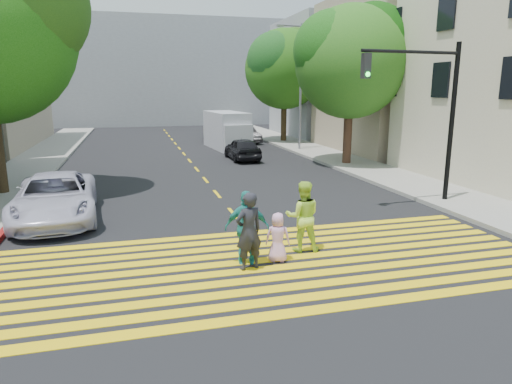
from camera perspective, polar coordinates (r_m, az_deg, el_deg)
name	(u,v)px	position (r m, az deg, el deg)	size (l,w,h in m)	color
ground	(292,285)	(10.04, 4.55, -11.52)	(120.00, 120.00, 0.00)	black
sidewalk_left	(45,155)	(31.34, -24.89, 4.16)	(3.00, 40.00, 0.15)	gray
sidewalk_right	(345,161)	(26.63, 11.03, 3.79)	(3.00, 60.00, 0.15)	gray
curb_red	(9,227)	(15.62, -28.53, -3.83)	(0.20, 8.00, 0.16)	maroon
crosswalk	(275,263)	(11.15, 2.34, -8.91)	(13.40, 5.30, 0.01)	yellow
lane_line	(181,151)	(31.53, -9.30, 5.10)	(0.12, 34.40, 0.01)	yellow
building_right_tan	(410,75)	(33.04, 18.75, 13.64)	(10.00, 10.00, 10.00)	tan
building_right_grey	(339,79)	(42.66, 10.36, 13.75)	(10.00, 10.00, 10.00)	gray
backdrop_block	(157,73)	(56.72, -12.31, 14.39)	(30.00, 8.00, 12.00)	gray
tree_right_near	(352,56)	(25.49, 11.95, 16.27)	(7.26, 6.89, 8.57)	#462F1D
tree_right_far	(285,65)	(36.19, 3.65, 15.58)	(7.85, 7.80, 8.76)	#352412
pedestrian_man	(249,231)	(10.53, -0.92, -4.93)	(0.67, 0.44, 1.85)	#24242B
pedestrian_woman	(303,216)	(11.79, 5.86, -3.05)	(0.90, 0.70, 1.85)	#C1F046
pedestrian_child	(278,237)	(11.11, 2.73, -5.68)	(0.60, 0.39, 1.22)	#F0AAD9
pedestrian_extra	(247,228)	(10.86, -1.13, -4.50)	(1.05, 0.44, 1.80)	teal
white_sedan	(55,198)	(15.89, -23.80, -0.65)	(2.43, 5.28, 1.47)	silver
dark_car_near	(242,149)	(27.10, -1.72, 5.42)	(1.56, 3.89, 1.32)	black
silver_car	(215,132)	(37.79, -5.16, 7.50)	(1.91, 4.70, 1.37)	gray
dark_car_parked	(245,135)	(35.77, -1.39, 7.19)	(1.36, 3.91, 1.29)	#28272B
white_van	(228,131)	(32.25, -3.56, 7.56)	(2.52, 5.57, 2.55)	#B1B1BD
traffic_signal	(429,102)	(17.12, 20.81, 10.51)	(3.89, 0.52, 5.71)	black
street_lamp	(298,80)	(30.88, 5.33, 13.82)	(1.86, 0.41, 8.22)	gray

